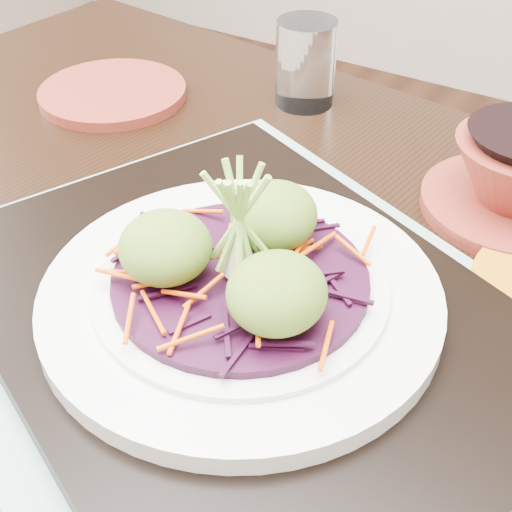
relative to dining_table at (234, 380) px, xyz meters
The scene contains 10 objects.
dining_table is the anchor object (origin of this frame).
placemat 0.11m from the dining_table, 45.58° to the right, with size 0.49×0.39×0.00m, color #86ADA5.
serving_tray 0.12m from the dining_table, 45.58° to the right, with size 0.43×0.32×0.02m, color black.
white_plate 0.13m from the dining_table, 45.58° to the right, with size 0.28×0.28×0.02m.
cabbage_bed 0.15m from the dining_table, 45.58° to the right, with size 0.18×0.18×0.01m, color black.
carrot_julienne 0.16m from the dining_table, 45.58° to the right, with size 0.22×0.22×0.01m, color #E44D04, non-canonical shape.
guacamole_scoops 0.17m from the dining_table, 46.35° to the right, with size 0.15×0.14×0.05m.
scallion_garnish 0.19m from the dining_table, 45.58° to the right, with size 0.06×0.06×0.10m, color #94CF52, non-canonical shape.
terracotta_side_plate 0.38m from the dining_table, 145.04° to the left, with size 0.17×0.17×0.01m, color maroon.
water_glass 0.36m from the dining_table, 109.41° to the left, with size 0.06×0.06×0.09m, color white.
Camera 1 is at (0.32, -0.34, 1.09)m, focal length 50.00 mm.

